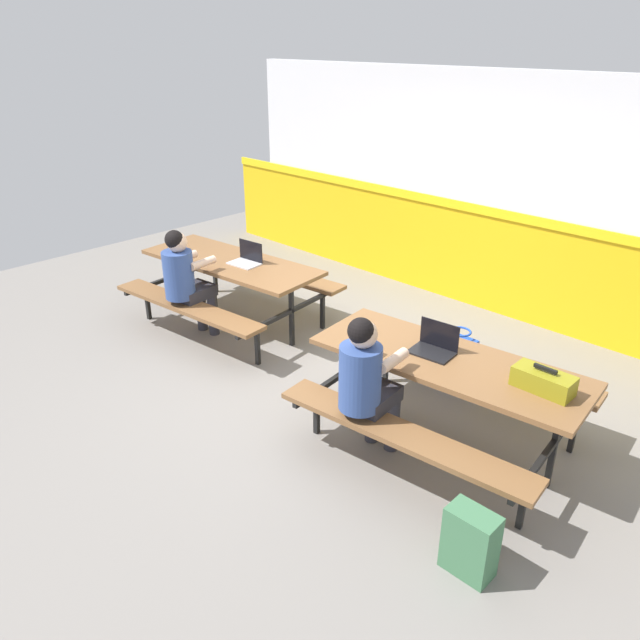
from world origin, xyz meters
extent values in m
cube|color=gray|center=(0.00, 0.00, -0.01)|extent=(10.00, 10.00, 0.02)
cube|color=yellow|center=(0.00, 2.45, 0.55)|extent=(8.00, 0.12, 1.10)
cube|color=yellow|center=(0.00, 2.39, 1.15)|extent=(8.00, 0.03, 0.10)
cube|color=silver|center=(0.00, 2.45, 1.90)|extent=(6.72, 0.12, 1.40)
cube|color=brown|center=(-1.44, 0.12, 0.72)|extent=(2.11, 0.96, 0.04)
cube|color=brown|center=(-1.37, -0.52, 0.43)|extent=(1.96, 0.49, 0.04)
cube|color=brown|center=(-1.50, 0.75, 0.43)|extent=(1.96, 0.49, 0.04)
cube|color=black|center=(-2.27, 0.03, 0.35)|extent=(0.04, 0.04, 0.70)
cube|color=black|center=(-2.27, 0.03, 0.39)|extent=(0.20, 1.55, 0.04)
cube|color=black|center=(-2.22, -0.48, 0.21)|extent=(0.04, 0.04, 0.41)
cube|color=black|center=(-2.33, 0.53, 0.21)|extent=(0.04, 0.04, 0.41)
cube|color=black|center=(-0.60, 0.21, 0.35)|extent=(0.04, 0.04, 0.70)
cube|color=black|center=(-0.60, 0.21, 0.39)|extent=(0.20, 1.55, 0.04)
cube|color=black|center=(-0.54, -0.30, 0.21)|extent=(0.04, 0.04, 0.41)
cube|color=black|center=(-0.65, 0.71, 0.21)|extent=(0.04, 0.04, 0.41)
cube|color=brown|center=(1.44, -0.11, 0.72)|extent=(2.11, 0.96, 0.04)
cube|color=brown|center=(1.50, -0.74, 0.43)|extent=(1.96, 0.49, 0.04)
cube|color=brown|center=(1.37, 0.52, 0.43)|extent=(1.96, 0.49, 0.04)
cube|color=black|center=(0.60, -0.20, 0.35)|extent=(0.04, 0.04, 0.70)
cube|color=black|center=(0.60, -0.20, 0.39)|extent=(0.20, 1.55, 0.04)
cube|color=black|center=(0.65, -0.70, 0.21)|extent=(0.04, 0.04, 0.41)
cube|color=black|center=(0.54, 0.31, 0.21)|extent=(0.04, 0.04, 0.41)
cube|color=black|center=(2.27, -0.02, 0.35)|extent=(0.04, 0.04, 0.70)
cube|color=black|center=(2.27, -0.02, 0.39)|extent=(0.20, 1.55, 0.04)
cube|color=black|center=(2.33, -0.52, 0.21)|extent=(0.04, 0.04, 0.41)
cube|color=black|center=(2.22, 0.49, 0.21)|extent=(0.04, 0.04, 0.41)
cylinder|color=#2D2D38|center=(-1.57, -0.21, 0.23)|extent=(0.11, 0.11, 0.45)
cylinder|color=#2D2D38|center=(-1.39, -0.19, 0.23)|extent=(0.11, 0.11, 0.45)
cube|color=#2D2D38|center=(-1.46, -0.35, 0.51)|extent=(0.34, 0.41, 0.12)
cylinder|color=#334C8C|center=(-1.44, -0.52, 0.75)|extent=(0.30, 0.30, 0.48)
cylinder|color=beige|center=(-1.60, -0.34, 0.85)|extent=(0.11, 0.31, 0.08)
cylinder|color=beige|center=(-1.32, -0.31, 0.85)|extent=(0.11, 0.31, 0.08)
sphere|color=beige|center=(-1.44, -0.50, 1.08)|extent=(0.20, 0.20, 0.20)
sphere|color=black|center=(-1.44, -0.53, 1.11)|extent=(0.18, 0.18, 0.18)
cylinder|color=#2D2D38|center=(1.03, -0.47, 0.23)|extent=(0.11, 0.11, 0.45)
cylinder|color=#2D2D38|center=(1.21, -0.45, 0.23)|extent=(0.11, 0.11, 0.45)
cube|color=#2D2D38|center=(1.13, -0.61, 0.51)|extent=(0.34, 0.41, 0.12)
cylinder|color=#334C8C|center=(1.15, -0.78, 0.75)|extent=(0.30, 0.30, 0.48)
cylinder|color=beige|center=(0.99, -0.59, 0.85)|extent=(0.11, 0.31, 0.08)
cylinder|color=beige|center=(1.27, -0.56, 0.85)|extent=(0.11, 0.31, 0.08)
sphere|color=beige|center=(1.15, -0.76, 1.08)|extent=(0.20, 0.20, 0.20)
sphere|color=black|center=(1.15, -0.79, 1.11)|extent=(0.18, 0.18, 0.18)
cube|color=silver|center=(-1.23, 0.14, 0.75)|extent=(0.34, 0.25, 0.01)
cube|color=black|center=(-1.24, 0.24, 0.86)|extent=(0.32, 0.04, 0.21)
cube|color=black|center=(1.29, -0.12, 0.75)|extent=(0.34, 0.25, 0.01)
cube|color=black|center=(1.28, -0.02, 0.86)|extent=(0.32, 0.04, 0.21)
cube|color=olive|center=(2.12, -0.03, 0.81)|extent=(0.40, 0.18, 0.14)
cube|color=black|center=(2.12, -0.03, 0.91)|extent=(0.16, 0.02, 0.02)
cube|color=#3F724C|center=(2.27, -1.07, 0.22)|extent=(0.30, 0.18, 0.44)
cube|color=#3F724C|center=(2.27, -0.96, 0.15)|extent=(0.21, 0.04, 0.19)
cube|color=#1E47B2|center=(0.91, 0.93, 0.18)|extent=(0.34, 0.14, 0.36)
torus|color=#1E47B2|center=(0.91, 0.93, 0.42)|extent=(0.21, 0.21, 0.02)
camera|label=1|loc=(3.51, -3.59, 2.91)|focal=34.22mm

